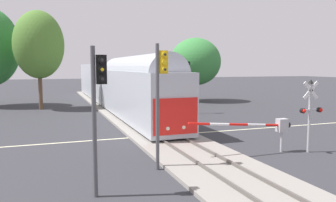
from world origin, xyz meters
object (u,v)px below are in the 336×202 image
oak_behind_train (39,45)px  oak_far_right (195,62)px  traffic_signal_far_side (187,77)px  traffic_signal_near_left (98,97)px  crossing_signal_mast (310,108)px  commuter_train (114,83)px  crossing_gate_near (271,126)px  traffic_signal_median (160,86)px

oak_behind_train → oak_far_right: oak_behind_train is taller
traffic_signal_far_side → traffic_signal_near_left: size_ratio=1.02×
oak_behind_train → crossing_signal_mast: bearing=-60.3°
commuter_train → oak_behind_train: oak_behind_train is taller
commuter_train → crossing_gate_near: 23.03m
commuter_train → traffic_signal_near_left: commuter_train is taller
crossing_gate_near → commuter_train: bearing=100.3°
traffic_signal_median → traffic_signal_far_side: (8.03, 16.08, -0.13)m
traffic_signal_far_side → oak_behind_train: 16.07m
oak_behind_train → crossing_gate_near: bearing=-63.4°
traffic_signal_far_side → crossing_signal_mast: bearing=-88.6°
traffic_signal_near_left → oak_behind_train: 26.89m
oak_far_right → crossing_gate_near: bearing=-105.7°
traffic_signal_near_left → oak_behind_train: (-2.35, 26.58, 3.32)m
crossing_signal_mast → traffic_signal_near_left: size_ratio=0.74×
traffic_signal_near_left → crossing_signal_mast: bearing=12.0°
traffic_signal_far_side → oak_far_right: (5.61, 10.35, 1.61)m
crossing_gate_near → oak_far_right: (7.20, 25.66, 3.76)m
crossing_signal_mast → crossing_gate_near: bearing=163.1°
traffic_signal_near_left → oak_behind_train: bearing=95.1°
commuter_train → traffic_signal_median: bearing=-95.7°
traffic_signal_median → traffic_signal_near_left: size_ratio=1.06×
crossing_signal_mast → traffic_signal_median: (-8.42, -0.17, 1.34)m
traffic_signal_far_side → traffic_signal_near_left: (-11.06, -18.34, -0.06)m
crossing_signal_mast → traffic_signal_far_side: traffic_signal_far_side is taller
traffic_signal_far_side → oak_behind_train: bearing=148.4°
traffic_signal_near_left → oak_far_right: 33.22m
oak_behind_train → oak_far_right: 19.20m
commuter_train → oak_behind_train: size_ratio=3.98×
crossing_signal_mast → traffic_signal_near_left: 11.75m
crossing_gate_near → traffic_signal_near_left: (-9.46, -3.03, 2.10)m
traffic_signal_median → crossing_signal_mast: bearing=1.1°
crossing_signal_mast → traffic_signal_median: 8.52m
commuter_train → oak_far_right: size_ratio=5.00×
oak_behind_train → oak_far_right: size_ratio=1.26×
commuter_train → crossing_gate_near: size_ratio=6.90×
traffic_signal_median → traffic_signal_near_left: (-3.02, -2.26, -0.19)m
traffic_signal_median → traffic_signal_far_side: size_ratio=1.04×
crossing_signal_mast → oak_far_right: 26.93m
traffic_signal_median → commuter_train: bearing=84.3°
traffic_signal_far_side → traffic_signal_near_left: 21.41m
commuter_train → traffic_signal_median: (-2.34, -23.40, 0.94)m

